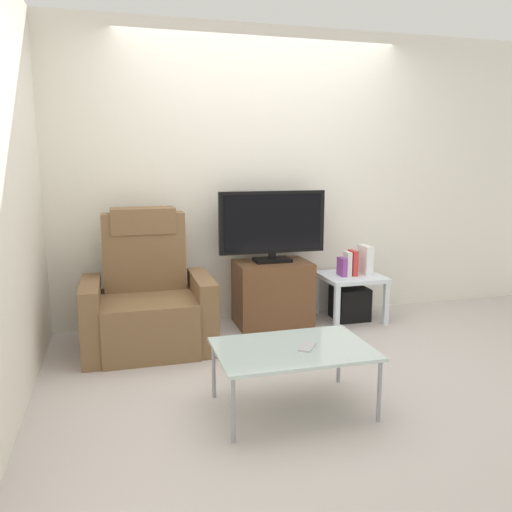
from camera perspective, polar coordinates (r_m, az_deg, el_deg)
ground_plane at (r=3.87m, az=5.16°, el=-11.42°), size 6.40×6.40×0.00m
wall_back at (r=4.67m, az=0.51°, el=8.80°), size 6.40×0.06×2.60m
wall_side at (r=3.41m, az=-25.76°, el=7.03°), size 0.06×4.48×2.60m
tv_stand at (r=4.56m, az=1.87°, el=-4.17°), size 0.65×0.44×0.57m
television at (r=4.46m, az=1.85°, el=3.51°), size 0.95×0.20×0.62m
recliner_armchair at (r=4.09m, az=-12.01°, el=-4.91°), size 0.98×0.78×1.08m
side_table at (r=4.77m, az=10.51°, el=-2.81°), size 0.54×0.54×0.42m
subwoofer_box at (r=4.82m, az=10.43°, el=-5.20°), size 0.30×0.30×0.30m
book_leftmost at (r=4.68m, az=9.57°, el=-1.20°), size 0.04×0.14×0.16m
book_middle at (r=4.69m, az=10.16°, el=-0.84°), size 0.04×0.11×0.22m
book_rightmost at (r=4.72m, az=10.77°, el=-0.75°), size 0.05×0.14×0.23m
game_console at (r=4.80m, az=12.10°, el=-0.40°), size 0.07×0.20×0.26m
coffee_table at (r=3.03m, az=4.14°, el=-10.57°), size 0.90×0.60×0.38m
cell_phone at (r=3.02m, az=5.74°, el=-10.07°), size 0.14×0.16×0.01m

